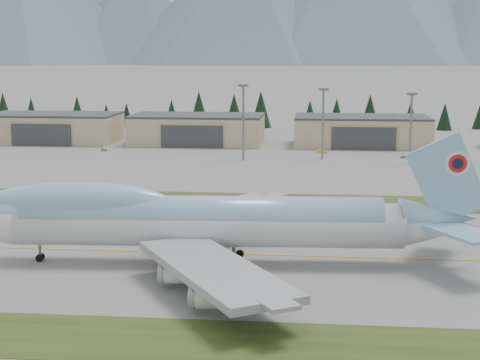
# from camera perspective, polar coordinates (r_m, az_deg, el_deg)

# --- Properties ---
(ground) EXTENTS (7000.00, 7000.00, 0.00)m
(ground) POSITION_cam_1_polar(r_m,az_deg,el_deg) (125.78, -7.26, -5.54)
(ground) COLOR slate
(ground) RESTS_ON ground
(grass_strip_near) EXTENTS (400.00, 14.00, 0.08)m
(grass_strip_near) POSITION_cam_1_polar(r_m,az_deg,el_deg) (91.03, -12.72, -11.77)
(grass_strip_near) COLOR #2E3F16
(grass_strip_near) RESTS_ON ground
(grass_strip_far) EXTENTS (400.00, 18.00, 0.08)m
(grass_strip_far) POSITION_cam_1_polar(r_m,az_deg,el_deg) (168.74, -3.84, -1.53)
(grass_strip_far) COLOR #2E3F16
(grass_strip_far) RESTS_ON ground
(taxiway_line_main) EXTENTS (400.00, 0.40, 0.02)m
(taxiway_line_main) POSITION_cam_1_polar(r_m,az_deg,el_deg) (125.78, -7.26, -5.54)
(taxiway_line_main) COLOR gold
(taxiway_line_main) RESTS_ON ground
(boeing_747_freighter) EXTENTS (80.78, 69.80, 21.32)m
(boeing_747_freighter) POSITION_cam_1_polar(r_m,az_deg,el_deg) (116.66, -2.84, -3.12)
(boeing_747_freighter) COLOR silver
(boeing_747_freighter) RESTS_ON ground
(hangar_left) EXTENTS (48.00, 26.60, 10.80)m
(hangar_left) POSITION_cam_1_polar(r_m,az_deg,el_deg) (286.64, -14.26, 3.96)
(hangar_left) COLOR tan
(hangar_left) RESTS_ON ground
(hangar_center) EXTENTS (48.00, 26.60, 10.80)m
(hangar_center) POSITION_cam_1_polar(r_m,az_deg,el_deg) (272.82, -3.31, 3.96)
(hangar_center) COLOR tan
(hangar_center) RESTS_ON ground
(hangar_right) EXTENTS (48.00, 26.60, 10.80)m
(hangar_right) POSITION_cam_1_polar(r_m,az_deg,el_deg) (269.99, 9.40, 3.78)
(hangar_right) COLOR tan
(hangar_right) RESTS_ON ground
(floodlight_masts) EXTENTS (186.28, 8.94, 23.67)m
(floodlight_masts) POSITION_cam_1_polar(r_m,az_deg,el_deg) (230.99, -2.22, 5.51)
(floodlight_masts) COLOR slate
(floodlight_masts) RESTS_ON ground
(service_vehicle_a) EXTENTS (3.28, 4.14, 1.32)m
(service_vehicle_a) POSITION_cam_1_polar(r_m,az_deg,el_deg) (257.93, -10.50, 2.27)
(service_vehicle_a) COLOR silver
(service_vehicle_a) RESTS_ON ground
(service_vehicle_b) EXTENTS (3.90, 1.98, 1.23)m
(service_vehicle_b) POSITION_cam_1_polar(r_m,az_deg,el_deg) (248.59, 6.38, 2.09)
(service_vehicle_b) COLOR gold
(service_vehicle_b) RESTS_ON ground
(service_vehicle_c) EXTENTS (3.22, 4.65, 1.25)m
(service_vehicle_c) POSITION_cam_1_polar(r_m,az_deg,el_deg) (242.27, 12.62, 1.72)
(service_vehicle_c) COLOR #B5B4B9
(service_vehicle_c) RESTS_ON ground
(conifer_belt) EXTENTS (268.26, 14.19, 16.60)m
(conifer_belt) POSITION_cam_1_polar(r_m,az_deg,el_deg) (332.39, 0.73, 5.34)
(conifer_belt) COLOR black
(conifer_belt) RESTS_ON ground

